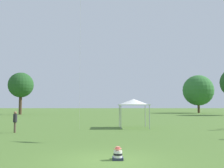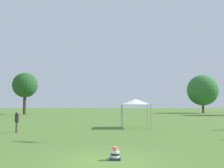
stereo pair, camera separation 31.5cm
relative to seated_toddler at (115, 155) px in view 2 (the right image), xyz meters
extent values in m
plane|color=#4C702D|center=(-0.42, -0.22, -0.20)|extent=(300.00, 300.00, 0.00)
cube|color=#282D47|center=(0.00, 0.07, -0.15)|extent=(0.44, 0.54, 0.10)
cylinder|color=white|center=(0.00, -0.03, 0.03)|extent=(0.35, 0.35, 0.27)
cylinder|color=black|center=(0.00, -0.03, 0.03)|extent=(0.36, 0.36, 0.07)
sphere|color=#DBAD89|center=(0.00, -0.03, 0.24)|extent=(0.18, 0.18, 0.18)
cylinder|color=#E0665B|center=(0.00, -0.03, 0.24)|extent=(0.30, 0.30, 0.01)
cylinder|color=#E0665B|center=(0.00, -0.03, 0.28)|extent=(0.18, 0.18, 0.08)
cylinder|color=brown|center=(-7.94, 9.95, 0.20)|extent=(0.19, 0.19, 0.82)
cylinder|color=#232328|center=(-7.94, 9.95, 0.94)|extent=(0.34, 0.34, 0.65)
sphere|color=brown|center=(-7.94, 9.95, 1.35)|extent=(0.22, 0.22, 0.22)
cube|color=white|center=(1.67, 14.37, 1.98)|extent=(2.97, 2.97, 0.08)
cone|color=white|center=(1.67, 14.37, 2.27)|extent=(2.82, 2.82, 0.52)
cylinder|color=#99999E|center=(0.33, 15.61, 0.87)|extent=(0.07, 0.07, 2.14)
cylinder|color=#99999E|center=(2.91, 15.70, 0.87)|extent=(0.07, 0.07, 2.14)
cylinder|color=#99999E|center=(0.42, 13.03, 0.87)|extent=(0.07, 0.07, 2.14)
cylinder|color=#99999E|center=(3.00, 13.12, 0.87)|extent=(0.07, 0.07, 2.14)
cylinder|color=#BCB7A8|center=(-3.28, 12.81, 7.70)|extent=(0.01, 0.01, 15.80)
cylinder|color=brown|center=(21.75, 58.11, 1.66)|extent=(0.59, 0.59, 3.74)
sphere|color=#337033|center=(21.75, 58.11, 5.73)|extent=(7.98, 7.98, 7.98)
cylinder|color=#473323|center=(-21.00, 47.05, 2.31)|extent=(0.65, 0.65, 5.02)
sphere|color=#235123|center=(-21.00, 47.05, 6.34)|extent=(5.54, 5.54, 5.54)
camera|label=1|loc=(-0.12, -10.62, 2.00)|focal=42.00mm
camera|label=2|loc=(0.20, -10.62, 2.00)|focal=42.00mm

